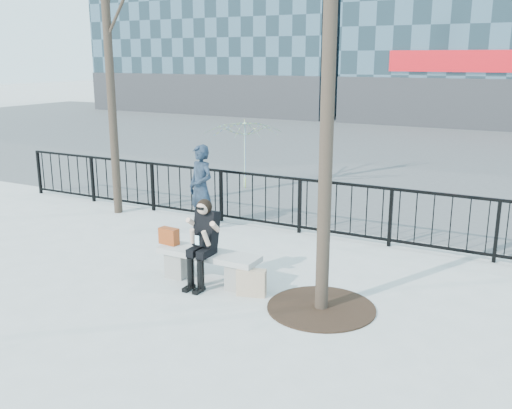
% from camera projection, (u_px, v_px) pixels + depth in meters
% --- Properties ---
extents(ground, '(120.00, 120.00, 0.00)m').
position_uv_depth(ground, '(209.00, 282.00, 8.83)').
color(ground, '#A5A6A0').
rests_on(ground, ground).
extents(street_surface, '(60.00, 23.00, 0.01)m').
position_uv_depth(street_surface, '(422.00, 149.00, 21.65)').
color(street_surface, '#474747').
rests_on(street_surface, ground).
extents(railing, '(14.00, 0.06, 1.10)m').
position_uv_depth(railing, '(290.00, 204.00, 11.25)').
color(railing, black).
rests_on(railing, ground).
extents(tree_grate, '(1.50, 1.50, 0.02)m').
position_uv_depth(tree_grate, '(321.00, 308.00, 7.87)').
color(tree_grate, black).
rests_on(tree_grate, ground).
extents(bench_main, '(1.65, 0.46, 0.49)m').
position_uv_depth(bench_main, '(209.00, 263.00, 8.75)').
color(bench_main, slate).
rests_on(bench_main, ground).
extents(seated_woman, '(0.50, 0.64, 1.34)m').
position_uv_depth(seated_woman, '(202.00, 243.00, 8.52)').
color(seated_woman, black).
rests_on(seated_woman, ground).
extents(handbag, '(0.33, 0.17, 0.26)m').
position_uv_depth(handbag, '(169.00, 236.00, 9.03)').
color(handbag, '#943712').
rests_on(handbag, bench_main).
extents(shopping_bag, '(0.45, 0.26, 0.40)m').
position_uv_depth(shopping_bag, '(251.00, 283.00, 8.26)').
color(shopping_bag, beige).
rests_on(shopping_bag, ground).
extents(standing_man, '(0.73, 0.59, 1.71)m').
position_uv_depth(standing_man, '(201.00, 188.00, 11.35)').
color(standing_man, black).
rests_on(standing_man, ground).
extents(vendor_umbrella, '(2.42, 2.45, 1.83)m').
position_uv_depth(vendor_umbrella, '(243.00, 154.00, 14.84)').
color(vendor_umbrella, '#E8FA37').
rests_on(vendor_umbrella, ground).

